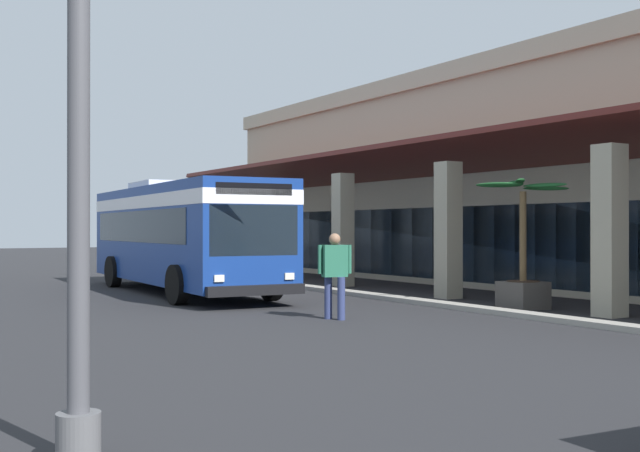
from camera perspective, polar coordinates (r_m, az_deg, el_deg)
name	(u,v)px	position (r m, az deg, el deg)	size (l,w,h in m)	color
ground	(461,285)	(27.04, 10.02, -4.19)	(120.00, 120.00, 0.00)	#262628
curb_strip	(344,292)	(23.05, 1.74, -4.74)	(38.06, 0.50, 0.12)	#9E998E
plaza_building	(575,178)	(29.38, 17.75, 3.29)	(32.02, 13.59, 7.32)	#B2A88E
transit_bus	(181,230)	(23.93, -9.93, -0.27)	(11.33, 3.22, 3.34)	navy
pedestrian	(335,270)	(16.57, 1.06, -3.19)	(0.47, 0.68, 1.79)	navy
potted_palm	(523,278)	(19.36, 14.34, -3.61)	(1.87, 1.86, 3.07)	#4C4742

